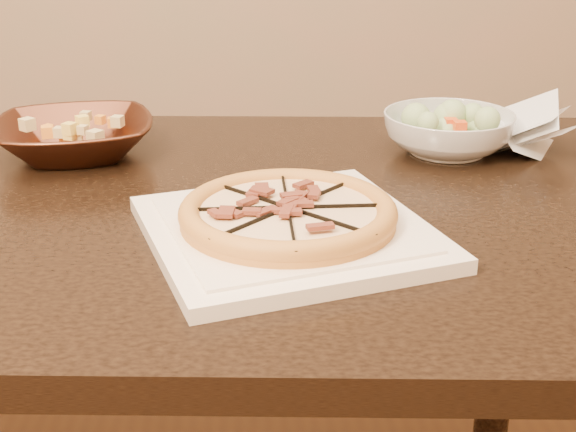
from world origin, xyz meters
name	(u,v)px	position (x,y,z in m)	size (l,w,h in m)	color
dining_table	(194,273)	(-0.07, -0.07, 0.64)	(1.37, 0.94, 0.75)	black
plate	(288,231)	(0.06, -0.21, 0.76)	(0.39, 0.39, 0.02)	white
pizza	(288,213)	(0.06, -0.21, 0.78)	(0.26, 0.26, 0.03)	#C6882C
bronze_bowl	(75,138)	(-0.25, 0.13, 0.78)	(0.24, 0.24, 0.06)	#4D2719
mixed_dish	(72,111)	(-0.25, 0.13, 0.82)	(0.11, 0.11, 0.03)	tan
salad_bowl	(448,133)	(0.33, 0.11, 0.78)	(0.20, 0.20, 0.06)	silver
salad	(449,102)	(0.32, 0.11, 0.83)	(0.09, 0.10, 0.04)	#9EBE7A
cling_film	(530,135)	(0.46, 0.12, 0.78)	(0.18, 0.14, 0.05)	white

